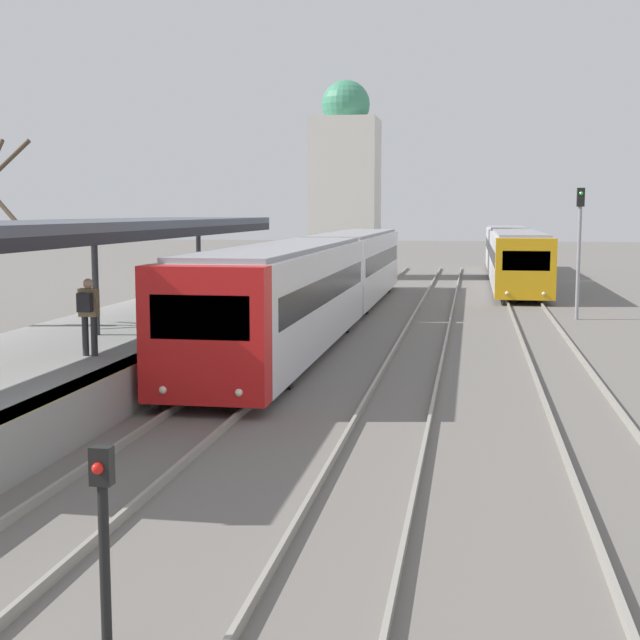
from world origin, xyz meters
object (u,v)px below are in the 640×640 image
object	(u,v)px
train_far	(512,252)
signal_post_near	(103,527)
train_near	(327,276)
signal_mast_far	(579,237)
person_on_platform	(88,310)

from	to	relation	value
train_far	signal_post_near	distance (m)	46.43
train_near	signal_mast_far	xyz separation A→B (m)	(9.22, 2.61, 1.39)
person_on_platform	signal_post_near	size ratio (longest dim) A/B	0.84
person_on_platform	signal_mast_far	world-z (taller)	signal_mast_far
person_on_platform	signal_mast_far	bearing A→B (deg)	54.87
train_near	signal_post_near	world-z (taller)	train_near
person_on_platform	signal_mast_far	size ratio (longest dim) A/B	0.33
signal_mast_far	person_on_platform	bearing A→B (deg)	-125.13
train_far	signal_mast_far	world-z (taller)	signal_mast_far
train_far	signal_mast_far	bearing A→B (deg)	-84.88
train_far	signal_mast_far	xyz separation A→B (m)	(1.67, -18.68, 1.43)
person_on_platform	train_far	bearing A→B (deg)	73.85
person_on_platform	train_far	size ratio (longest dim) A/B	0.06
train_far	signal_post_near	xyz separation A→B (m)	(-5.60, -46.09, -0.48)
train_near	train_far	world-z (taller)	train_near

